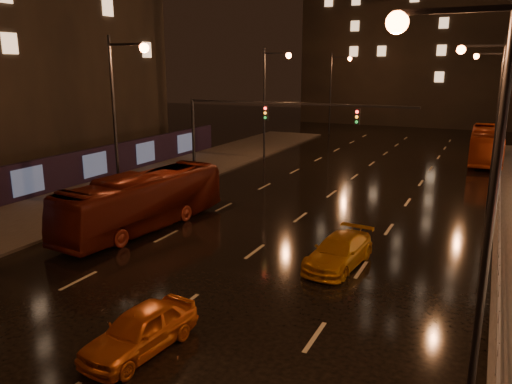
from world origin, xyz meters
TOP-DOWN VIEW (x-y plane):
  - ground at (0.00, 20.00)m, footprint 140.00×140.00m
  - sidewalk_left at (-13.50, 15.00)m, footprint 7.00×70.00m
  - hoarding_left at (-17.20, 12.00)m, footprint 0.30×46.00m
  - traffic_signal at (-5.06, 20.00)m, footprint 15.31×0.32m
  - streetlight_right at (8.92, 2.00)m, footprint 2.64×0.50m
  - railing_right at (10.20, 18.00)m, footprint 0.05×56.00m
  - bus_red at (-6.85, 10.65)m, footprint 3.48×10.82m
  - bus_curb at (9.00, 39.50)m, footprint 2.86×11.18m
  - taxi_near at (0.50, 1.00)m, footprint 2.04×4.15m
  - taxi_far at (4.00, 10.00)m, footprint 2.34×4.70m

SIDE VIEW (x-z plane):
  - ground at x=0.00m, z-range 0.00..0.00m
  - sidewalk_left at x=-13.50m, z-range 0.00..0.15m
  - taxi_far at x=4.00m, z-range 0.00..1.31m
  - taxi_near at x=0.50m, z-range 0.00..1.36m
  - railing_right at x=10.20m, z-range 0.40..1.40m
  - hoarding_left at x=-17.20m, z-range 0.00..2.50m
  - bus_red at x=-6.85m, z-range 0.00..2.96m
  - bus_curb at x=9.00m, z-range 0.00..3.10m
  - traffic_signal at x=-5.06m, z-range 1.64..7.84m
  - streetlight_right at x=8.92m, z-range 1.43..11.43m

